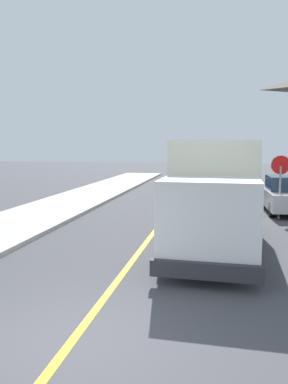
% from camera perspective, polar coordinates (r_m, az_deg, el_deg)
% --- Properties ---
extents(ground_plane, '(120.00, 120.00, 0.00)m').
position_cam_1_polar(ground_plane, '(6.64, -10.80, -20.98)').
color(ground_plane, '#424247').
extents(centre_line_yellow, '(0.16, 56.00, 0.01)m').
position_cam_1_polar(centre_line_yellow, '(15.90, 2.68, -4.25)').
color(centre_line_yellow, gold).
rests_on(centre_line_yellow, ground).
extents(box_truck, '(2.66, 7.26, 3.20)m').
position_cam_1_polar(box_truck, '(12.06, 10.41, 0.52)').
color(box_truck, '#F2EDCC').
rests_on(box_truck, ground).
extents(parked_car_near, '(2.01, 4.48, 1.67)m').
position_cam_1_polar(parked_car_near, '(19.74, 10.65, 0.15)').
color(parked_car_near, '#4C564C').
rests_on(parked_car_near, ground).
extents(parked_car_mid, '(1.93, 4.45, 1.67)m').
position_cam_1_polar(parked_car_mid, '(26.98, 11.63, 1.93)').
color(parked_car_mid, '#2D4793').
rests_on(parked_car_mid, ground).
extents(parked_car_far, '(1.92, 4.45, 1.67)m').
position_cam_1_polar(parked_car_far, '(33.59, 10.57, 2.93)').
color(parked_car_far, '#B7B7BC').
rests_on(parked_car_far, ground).
extents(parked_car_furthest, '(1.97, 4.47, 1.67)m').
position_cam_1_polar(parked_car_furthest, '(41.07, 11.35, 3.63)').
color(parked_car_furthest, black).
rests_on(parked_car_furthest, ground).
extents(parked_van_across, '(1.96, 4.46, 1.67)m').
position_cam_1_polar(parked_van_across, '(18.95, 19.88, -0.43)').
color(parked_van_across, '#B7B7BC').
rests_on(parked_van_across, ground).
extents(stop_sign, '(0.80, 0.10, 2.65)m').
position_cam_1_polar(stop_sign, '(17.10, 19.27, 2.42)').
color(stop_sign, gray).
rests_on(stop_sign, ground).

